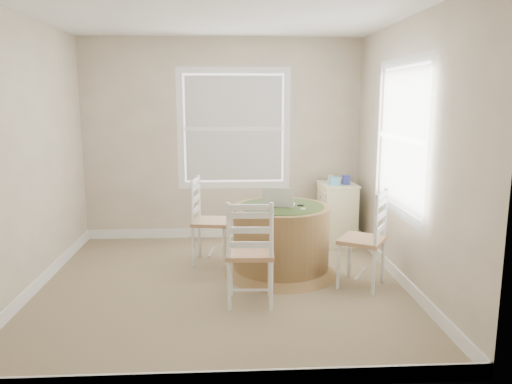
{
  "coord_description": "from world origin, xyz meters",
  "views": [
    {
      "loc": [
        0.07,
        -4.72,
        1.83
      ],
      "look_at": [
        0.36,
        0.45,
        0.86
      ],
      "focal_mm": 35.0,
      "sensor_mm": 36.0,
      "label": 1
    }
  ],
  "objects": [
    {
      "name": "tissue_box",
      "position": [
        1.39,
        1.31,
        0.83
      ],
      "size": [
        0.13,
        0.13,
        0.1
      ],
      "primitive_type": "cube",
      "rotation": [
        0.0,
        0.0,
        0.05
      ],
      "color": "#5CADD2",
      "rests_on": "corner_chest"
    },
    {
      "name": "round_table",
      "position": [
        0.62,
        0.34,
        0.4
      ],
      "size": [
        1.21,
        1.21,
        0.74
      ],
      "rotation": [
        0.0,
        0.0,
        -0.3
      ],
      "color": "#8A5E3E",
      "rests_on": "ground"
    },
    {
      "name": "chair_left",
      "position": [
        -0.13,
        0.75,
        0.47
      ],
      "size": [
        0.46,
        0.47,
        0.95
      ],
      "primitive_type": null,
      "rotation": [
        0.0,
        0.0,
        1.43
      ],
      "color": "white",
      "rests_on": "ground"
    },
    {
      "name": "mouse",
      "position": [
        0.71,
        0.27,
        0.74
      ],
      "size": [
        0.08,
        0.11,
        0.03
      ],
      "primitive_type": "ellipsoid",
      "rotation": [
        0.0,
        0.0,
        -0.3
      ],
      "color": "white",
      "rests_on": "round_table"
    },
    {
      "name": "cup_cream",
      "position": [
        1.39,
        1.59,
        0.82
      ],
      "size": [
        0.07,
        0.07,
        0.09
      ],
      "primitive_type": "cylinder",
      "color": "beige",
      "rests_on": "corner_chest"
    },
    {
      "name": "box_blue",
      "position": [
        1.54,
        1.34,
        0.84
      ],
      "size": [
        0.08,
        0.08,
        0.12
      ],
      "primitive_type": "cube",
      "rotation": [
        0.0,
        0.0,
        0.05
      ],
      "color": "#323996",
      "rests_on": "corner_chest"
    },
    {
      "name": "chair_right",
      "position": [
        1.37,
        -0.07,
        0.47
      ],
      "size": [
        0.56,
        0.57,
        0.95
      ],
      "primitive_type": null,
      "rotation": [
        0.0,
        0.0,
        -2.1
      ],
      "color": "white",
      "rests_on": "ground"
    },
    {
      "name": "phone",
      "position": [
        0.82,
        0.17,
        0.73
      ],
      "size": [
        0.07,
        0.1,
        0.02
      ],
      "primitive_type": "cube",
      "rotation": [
        0.0,
        0.0,
        -0.3
      ],
      "color": "#B7BABF",
      "rests_on": "round_table"
    },
    {
      "name": "keys",
      "position": [
        0.82,
        0.31,
        0.74
      ],
      "size": [
        0.07,
        0.07,
        0.02
      ],
      "primitive_type": "cube",
      "rotation": [
        0.0,
        0.0,
        -0.3
      ],
      "color": "black",
      "rests_on": "round_table"
    },
    {
      "name": "box_yellow",
      "position": [
        1.5,
        1.46,
        0.81
      ],
      "size": [
        0.15,
        0.11,
        0.06
      ],
      "primitive_type": "cube",
      "rotation": [
        0.0,
        0.0,
        0.05
      ],
      "color": "gold",
      "rests_on": "corner_chest"
    },
    {
      "name": "room",
      "position": [
        0.17,
        0.16,
        1.3
      ],
      "size": [
        3.64,
        3.64,
        2.64
      ],
      "color": "#8F7B5A",
      "rests_on": "ground"
    },
    {
      "name": "laptop",
      "position": [
        0.59,
        0.33,
        0.76
      ],
      "size": [
        0.37,
        0.34,
        0.22
      ],
      "rotation": [
        0.0,
        0.0,
        2.95
      ],
      "color": "white",
      "rests_on": "round_table"
    },
    {
      "name": "chair_near",
      "position": [
        0.26,
        -0.44,
        0.47
      ],
      "size": [
        0.44,
        0.42,
        0.95
      ],
      "primitive_type": null,
      "rotation": [
        0.0,
        0.0,
        3.09
      ],
      "color": "white",
      "rests_on": "ground"
    },
    {
      "name": "corner_chest",
      "position": [
        1.45,
        1.43,
        0.39
      ],
      "size": [
        0.46,
        0.61,
        0.78
      ],
      "rotation": [
        0.0,
        0.0,
        0.05
      ],
      "color": "#F6F2B8",
      "rests_on": "ground"
    }
  ]
}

